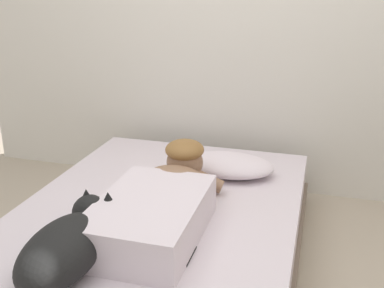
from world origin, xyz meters
name	(u,v)px	position (x,y,z in m)	size (l,w,h in m)	color
bed	(156,241)	(-0.26, 0.28, 0.16)	(1.37, 1.95, 0.33)	#726051
pillow	(228,165)	(-0.02, 0.82, 0.38)	(0.52, 0.32, 0.11)	silver
person_lying	(161,201)	(-0.19, 0.20, 0.43)	(0.43, 0.92, 0.27)	silver
dog	(67,245)	(-0.41, -0.24, 0.43)	(0.26, 0.57, 0.21)	black
coffee_cup	(199,169)	(-0.17, 0.75, 0.36)	(0.12, 0.09, 0.07)	#D84C47
cell_phone	(184,255)	(-0.02, -0.04, 0.33)	(0.07, 0.14, 0.01)	black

